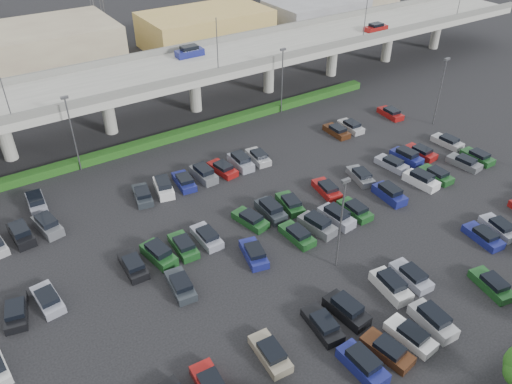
{
  "coord_description": "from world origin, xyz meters",
  "views": [
    {
      "loc": [
        -26.96,
        -34.8,
        34.42
      ],
      "look_at": [
        -1.21,
        4.84,
        2.0
      ],
      "focal_mm": 35.0,
      "sensor_mm": 36.0,
      "label": 1
    }
  ],
  "objects": [
    {
      "name": "distant_buildings",
      "position": [
        12.38,
        61.81,
        3.74
      ],
      "size": [
        138.0,
        24.0,
        9.0
      ],
      "color": "gray",
      "rests_on": "ground"
    },
    {
      "name": "light_poles",
      "position": [
        -4.13,
        2.0,
        6.24
      ],
      "size": [
        66.9,
        48.38,
        10.3
      ],
      "color": "#505156",
      "rests_on": "ground"
    },
    {
      "name": "hedge",
      "position": [
        0.0,
        25.0,
        0.55
      ],
      "size": [
        66.0,
        1.6,
        1.1
      ],
      "primitive_type": "cube",
      "color": "#173F12",
      "rests_on": "ground"
    },
    {
      "name": "overpass",
      "position": [
        -0.21,
        32.01,
        6.97
      ],
      "size": [
        150.0,
        13.0,
        15.8
      ],
      "color": "gray",
      "rests_on": "ground"
    },
    {
      "name": "parked_cars",
      "position": [
        -0.8,
        -3.75,
        0.61
      ],
      "size": [
        63.0,
        41.62,
        1.67
      ],
      "color": "gray",
      "rests_on": "ground"
    },
    {
      "name": "ground",
      "position": [
        0.0,
        0.0,
        0.0
      ],
      "size": [
        280.0,
        280.0,
        0.0
      ],
      "primitive_type": "plane",
      "color": "black"
    }
  ]
}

